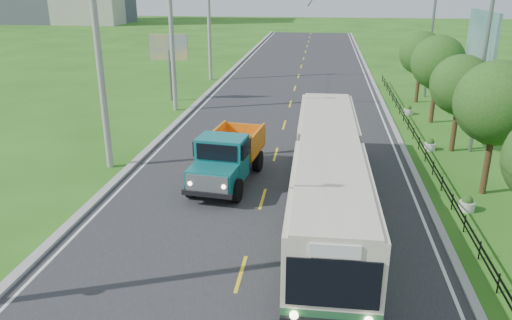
% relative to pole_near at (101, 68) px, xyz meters
% --- Properties ---
extents(ground, '(240.00, 240.00, 0.00)m').
position_rel_pole_near_xyz_m(ground, '(8.26, -9.00, -5.09)').
color(ground, '#255B15').
rests_on(ground, ground).
extents(road, '(14.00, 120.00, 0.02)m').
position_rel_pole_near_xyz_m(road, '(8.26, 11.00, -5.08)').
color(road, '#28282B').
rests_on(road, ground).
extents(curb_left, '(0.40, 120.00, 0.15)m').
position_rel_pole_near_xyz_m(curb_left, '(1.06, 11.00, -5.02)').
color(curb_left, '#9E9E99').
rests_on(curb_left, ground).
extents(curb_right, '(0.30, 120.00, 0.10)m').
position_rel_pole_near_xyz_m(curb_right, '(15.41, 11.00, -5.04)').
color(curb_right, '#9E9E99').
rests_on(curb_right, ground).
extents(edge_line_left, '(0.12, 120.00, 0.00)m').
position_rel_pole_near_xyz_m(edge_line_left, '(1.61, 11.00, -5.07)').
color(edge_line_left, silver).
rests_on(edge_line_left, road).
extents(edge_line_right, '(0.12, 120.00, 0.00)m').
position_rel_pole_near_xyz_m(edge_line_right, '(14.91, 11.00, -5.07)').
color(edge_line_right, silver).
rests_on(edge_line_right, road).
extents(centre_dash, '(0.12, 2.20, 0.00)m').
position_rel_pole_near_xyz_m(centre_dash, '(8.26, -9.00, -5.07)').
color(centre_dash, yellow).
rests_on(centre_dash, road).
extents(railing_right, '(0.04, 40.00, 0.60)m').
position_rel_pole_near_xyz_m(railing_right, '(16.26, 5.00, -4.79)').
color(railing_right, black).
rests_on(railing_right, ground).
extents(pole_near, '(3.51, 0.32, 10.00)m').
position_rel_pole_near_xyz_m(pole_near, '(0.00, 0.00, 0.00)').
color(pole_near, gray).
rests_on(pole_near, ground).
extents(pole_mid, '(3.51, 0.32, 10.00)m').
position_rel_pole_near_xyz_m(pole_mid, '(0.00, 12.00, 0.00)').
color(pole_mid, gray).
rests_on(pole_mid, ground).
extents(pole_far, '(3.51, 0.32, 10.00)m').
position_rel_pole_near_xyz_m(pole_far, '(0.00, 24.00, 0.00)').
color(pole_far, gray).
rests_on(pole_far, ground).
extents(tree_third, '(3.60, 3.62, 6.00)m').
position_rel_pole_near_xyz_m(tree_third, '(18.12, -0.86, -1.11)').
color(tree_third, '#382314').
rests_on(tree_third, ground).
extents(tree_fourth, '(3.24, 3.31, 5.40)m').
position_rel_pole_near_xyz_m(tree_fourth, '(18.12, 5.14, -1.51)').
color(tree_fourth, '#382314').
rests_on(tree_fourth, ground).
extents(tree_fifth, '(3.48, 3.52, 5.80)m').
position_rel_pole_near_xyz_m(tree_fifth, '(18.12, 11.14, -1.24)').
color(tree_fifth, '#382314').
rests_on(tree_fifth, ground).
extents(tree_back, '(3.30, 3.36, 5.50)m').
position_rel_pole_near_xyz_m(tree_back, '(18.12, 17.14, -1.44)').
color(tree_back, '#382314').
rests_on(tree_back, ground).
extents(streetlight_mid, '(3.02, 0.20, 9.07)m').
position_rel_pole_near_xyz_m(streetlight_mid, '(18.90, 5.00, -0.19)').
color(streetlight_mid, slate).
rests_on(streetlight_mid, ground).
extents(streetlight_far, '(3.02, 0.20, 9.07)m').
position_rel_pole_near_xyz_m(streetlight_far, '(18.90, 19.00, -0.19)').
color(streetlight_far, slate).
rests_on(streetlight_far, ground).
extents(planter_near, '(0.64, 0.64, 0.67)m').
position_rel_pole_near_xyz_m(planter_near, '(16.86, -3.00, -4.81)').
color(planter_near, silver).
rests_on(planter_near, ground).
extents(planter_mid, '(0.64, 0.64, 0.67)m').
position_rel_pole_near_xyz_m(planter_mid, '(16.86, 5.00, -4.81)').
color(planter_mid, silver).
rests_on(planter_mid, ground).
extents(planter_far, '(0.64, 0.64, 0.67)m').
position_rel_pole_near_xyz_m(planter_far, '(16.86, 13.00, -4.81)').
color(planter_far, silver).
rests_on(planter_far, ground).
extents(billboard_left, '(3.00, 0.20, 5.20)m').
position_rel_pole_near_xyz_m(billboard_left, '(-1.24, 15.00, -1.23)').
color(billboard_left, slate).
rests_on(billboard_left, ground).
extents(billboard_right, '(0.24, 6.00, 7.30)m').
position_rel_pole_near_xyz_m(billboard_right, '(20.56, 11.00, 0.25)').
color(billboard_right, slate).
rests_on(billboard_right, ground).
extents(bus, '(2.90, 16.40, 3.16)m').
position_rel_pole_near_xyz_m(bus, '(11.02, -3.98, -3.19)').
color(bus, '#276134').
rests_on(bus, ground).
extents(dump_truck, '(2.91, 6.19, 2.51)m').
position_rel_pole_near_xyz_m(dump_truck, '(6.39, -1.26, -3.67)').
color(dump_truck, '#126C6F').
rests_on(dump_truck, ground).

